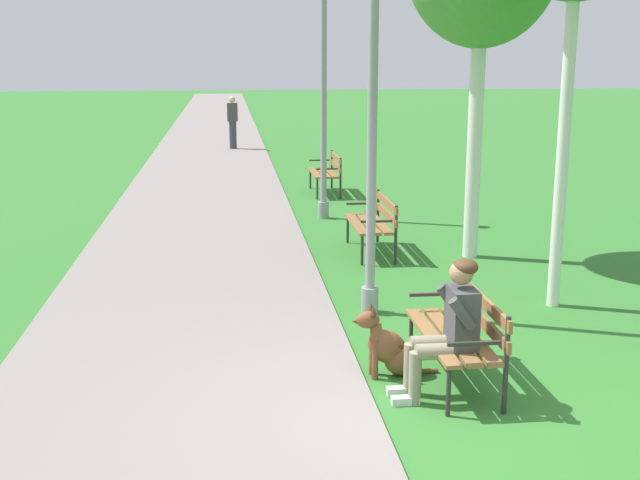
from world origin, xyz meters
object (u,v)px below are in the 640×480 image
(dog_brown, at_px, (392,349))
(pedestrian_distant, at_px, (233,123))
(park_bench_mid, at_px, (374,220))
(park_bench_near, at_px, (461,329))
(lamp_post_near, at_px, (373,104))
(person_seated_on_near_bench, at_px, (449,323))
(lamp_post_mid, at_px, (324,98))
(park_bench_far, at_px, (328,170))

(dog_brown, height_order, pedestrian_distant, pedestrian_distant)
(park_bench_mid, bearing_deg, dog_brown, -98.33)
(park_bench_near, relative_size, lamp_post_near, 0.32)
(pedestrian_distant, bearing_deg, lamp_post_near, -85.08)
(park_bench_near, height_order, park_bench_mid, same)
(park_bench_mid, distance_m, person_seated_on_near_bench, 5.23)
(person_seated_on_near_bench, xyz_separation_m, lamp_post_near, (-0.26, 2.42, 1.72))
(dog_brown, relative_size, lamp_post_near, 0.18)
(person_seated_on_near_bench, bearing_deg, lamp_post_mid, 91.00)
(park_bench_far, height_order, pedestrian_distant, pedestrian_distant)
(lamp_post_near, distance_m, lamp_post_mid, 5.49)
(park_bench_mid, xyz_separation_m, park_bench_far, (-0.05, 5.28, 0.00))
(park_bench_mid, height_order, pedestrian_distant, pedestrian_distant)
(park_bench_far, bearing_deg, lamp_post_near, -93.66)
(park_bench_far, xyz_separation_m, pedestrian_distant, (-1.92, 8.24, 0.33))
(lamp_post_near, bearing_deg, park_bench_near, -77.53)
(park_bench_far, bearing_deg, pedestrian_distant, 103.14)
(park_bench_far, bearing_deg, park_bench_mid, -89.49)
(dog_brown, relative_size, pedestrian_distant, 0.50)
(park_bench_near, distance_m, person_seated_on_near_bench, 0.42)
(park_bench_near, bearing_deg, park_bench_mid, 88.83)
(park_bench_near, distance_m, park_bench_far, 10.17)
(person_seated_on_near_bench, distance_m, lamp_post_near, 2.98)
(park_bench_far, bearing_deg, park_bench_near, -90.30)
(person_seated_on_near_bench, distance_m, pedestrian_distant, 18.81)
(park_bench_near, xyz_separation_m, person_seated_on_near_bench, (-0.21, -0.32, 0.17))
(park_bench_mid, distance_m, lamp_post_near, 3.43)
(person_seated_on_near_bench, height_order, pedestrian_distant, pedestrian_distant)
(park_bench_near, xyz_separation_m, park_bench_far, (0.05, 10.17, 0.00))
(person_seated_on_near_bench, height_order, lamp_post_mid, lamp_post_mid)
(park_bench_mid, height_order, park_bench_far, same)
(pedestrian_distant, bearing_deg, park_bench_far, -76.86)
(park_bench_near, distance_m, pedestrian_distant, 18.51)
(park_bench_near, height_order, pedestrian_distant, pedestrian_distant)
(person_seated_on_near_bench, bearing_deg, park_bench_near, 57.33)
(park_bench_near, relative_size, park_bench_mid, 1.00)
(park_bench_mid, relative_size, lamp_post_mid, 0.36)
(park_bench_far, distance_m, lamp_post_near, 8.31)
(person_seated_on_near_bench, relative_size, pedestrian_distant, 0.76)
(park_bench_near, distance_m, lamp_post_near, 2.86)
(lamp_post_mid, bearing_deg, park_bench_mid, -80.59)
(lamp_post_mid, bearing_deg, pedestrian_distant, 98.01)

